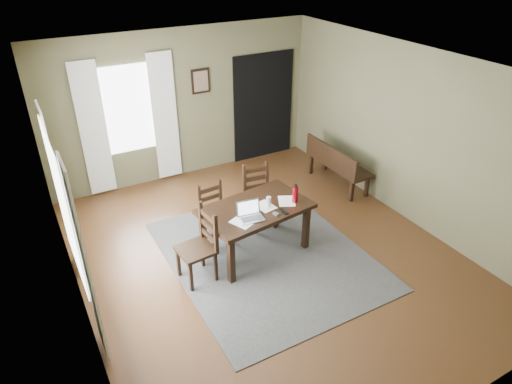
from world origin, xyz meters
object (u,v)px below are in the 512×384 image
bench (336,162)px  chair_end (199,246)px  chair_back_right (259,196)px  dining_table (255,213)px  chair_back_left (215,215)px  water_bottle (295,194)px  laptop (250,214)px

bench → chair_end: bearing=110.8°
chair_end → chair_back_right: (1.32, 0.77, -0.01)m
chair_end → dining_table: bearing=93.3°
chair_end → chair_back_left: 0.85m
dining_table → bench: bench is taller
chair_end → water_bottle: (1.46, -0.01, 0.38)m
chair_end → water_bottle: size_ratio=3.70×
chair_back_left → water_bottle: 1.24m
dining_table → chair_back_right: 0.77m
bench → water_bottle: water_bottle is taller
chair_back_left → chair_back_right: bearing=2.3°
laptop → dining_table: bearing=53.2°
laptop → chair_back_right: bearing=61.3°
water_bottle → chair_back_left: bearing=143.8°
chair_end → laptop: chair_end is taller
chair_end → water_bottle: same height
chair_end → chair_back_right: bearing=114.8°
bench → laptop: size_ratio=3.94×
laptop → bench: bearing=34.9°
dining_table → water_bottle: 0.61m
laptop → water_bottle: bearing=11.1°
laptop → chair_back_left: bearing=112.4°
chair_end → bench: size_ratio=0.73×
dining_table → chair_back_left: size_ratio=1.75×
chair_back_right → bench: bearing=20.6°
bench → chair_back_left: bearing=101.3°
chair_back_left → chair_back_right: (0.80, 0.09, 0.04)m
water_bottle → dining_table: bearing=164.7°
chair_end → chair_back_left: bearing=136.6°
chair_back_right → water_bottle: water_bottle is taller
chair_back_left → laptop: laptop is taller
water_bottle → bench: bearing=35.6°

